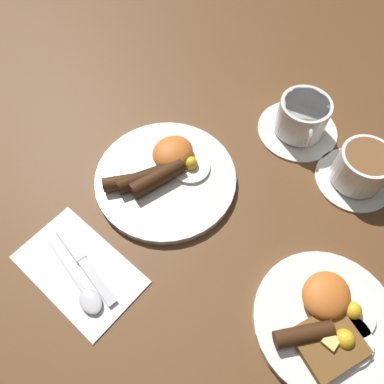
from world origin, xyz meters
The scene contains 8 objects.
ground_plane centered at (0.00, 0.00, 0.00)m, with size 3.00×3.00×0.00m, color brown.
breakfast_plate_near centered at (0.00, 0.00, 0.01)m, with size 0.26×0.26×0.05m.
breakfast_plate_far centered at (-0.01, 0.35, 0.01)m, with size 0.22×0.22×0.05m.
teacup_near centered at (-0.27, 0.09, 0.04)m, with size 0.16×0.16×0.08m.
teacup_far centered at (-0.26, 0.24, 0.04)m, with size 0.14×0.14×0.08m.
napkin centered at (0.22, 0.03, 0.00)m, with size 0.12×0.21×0.01m, color white.
knife centered at (0.20, 0.02, 0.01)m, with size 0.03×0.17×0.01m.
spoon centered at (0.23, 0.07, 0.01)m, with size 0.03×0.16×0.01m.
Camera 1 is at (0.22, 0.30, 0.59)m, focal length 35.00 mm.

